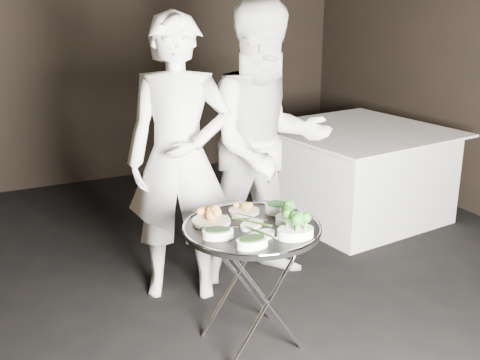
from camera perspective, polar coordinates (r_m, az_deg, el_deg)
name	(u,v)px	position (r m, az deg, el deg)	size (l,w,h in m)	color
floor	(218,352)	(3.59, -2.07, -15.97)	(6.00, 7.00, 0.05)	black
wall_back	(70,38)	(6.39, -15.78, 12.87)	(6.00, 0.05, 3.00)	black
tray_stand	(252,281)	(3.43, 1.13, -9.54)	(0.48, 0.41, 0.71)	silver
serving_tray	(252,228)	(3.29, 1.17, -4.60)	(0.76, 0.76, 0.04)	black
potato_plate_a	(211,217)	(3.33, -2.75, -3.52)	(0.21, 0.21, 0.08)	beige
potato_plate_b	(244,208)	(3.48, 0.39, -2.66)	(0.18, 0.18, 0.06)	beige
greens_bowl	(276,207)	(3.49, 3.47, -2.54)	(0.13, 0.13, 0.08)	white
asparagus_plate_a	(252,223)	(3.29, 1.13, -4.14)	(0.21, 0.19, 0.04)	white
asparagus_plate_b	(261,234)	(3.15, 2.01, -5.15)	(0.21, 0.16, 0.04)	white
spinach_bowl_a	(218,232)	(3.14, -2.12, -4.98)	(0.19, 0.15, 0.07)	white
spinach_bowl_b	(252,241)	(3.03, 1.16, -5.82)	(0.17, 0.11, 0.07)	white
broccoli_bowl_a	(290,217)	(3.34, 4.79, -3.54)	(0.17, 0.13, 0.07)	white
broccoli_bowl_b	(295,231)	(3.15, 5.28, -4.79)	(0.22, 0.17, 0.08)	white
serving_utensils	(249,213)	(3.33, 0.88, -3.14)	(0.59, 0.45, 0.01)	silver
waiter_left	(179,160)	(3.85, -5.77, 1.92)	(0.67, 0.44, 1.85)	white
waiter_right	(266,145)	(4.05, 2.53, 3.30)	(0.93, 0.73, 1.92)	white
dining_table	(356,173)	(5.43, 10.92, 0.66)	(1.41, 1.41, 0.80)	white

